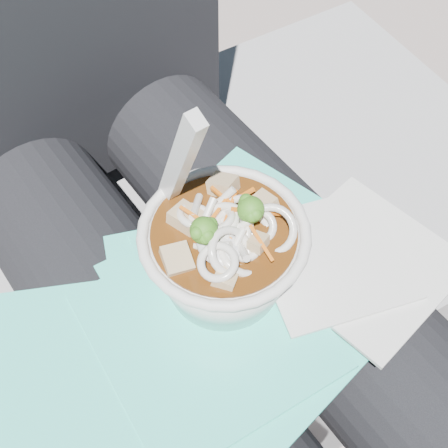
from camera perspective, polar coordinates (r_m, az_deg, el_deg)
stone_ledge at (r=0.94m, az=-5.95°, el=-9.05°), size 1.04×0.59×0.45m
lap at (r=0.62m, az=-0.79°, el=-7.00°), size 0.31×0.48×0.15m
person_body at (r=0.64m, az=-5.63°, el=0.07°), size 0.34×0.94×0.99m
plastic_bag at (r=0.52m, az=-1.23°, el=-7.33°), size 0.37×0.26×0.02m
napkins at (r=0.54m, az=11.64°, el=-3.37°), size 0.17×0.17×0.01m
udon_bowl at (r=0.49m, az=-0.00°, el=-2.40°), size 0.13×0.13×0.19m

